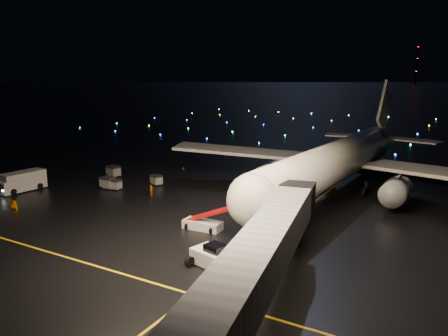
{
  "coord_description": "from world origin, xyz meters",
  "views": [
    {
      "loc": [
        29.65,
        -35.86,
        16.84
      ],
      "look_at": [
        2.13,
        12.0,
        5.0
      ],
      "focal_mm": 35.0,
      "sensor_mm": 36.0,
      "label": 1
    }
  ],
  "objects_px": {
    "crew_a": "(16,207)",
    "crew_b": "(14,207)",
    "baggage_cart_2": "(108,183)",
    "crew_c": "(151,190)",
    "belt_loader": "(203,216)",
    "airliner": "(345,137)",
    "service_truck": "(23,181)",
    "baggage_cart_1": "(156,180)",
    "baggage_cart_3": "(113,171)",
    "baggage_cart_0": "(115,185)",
    "pushback_tug": "(215,256)"
  },
  "relations": [
    {
      "from": "service_truck",
      "to": "baggage_cart_2",
      "type": "height_order",
      "value": "service_truck"
    },
    {
      "from": "airliner",
      "to": "pushback_tug",
      "type": "xyz_separation_m",
      "value": [
        -2.6,
        -32.36,
        -6.88
      ]
    },
    {
      "from": "baggage_cart_3",
      "to": "baggage_cart_0",
      "type": "bearing_deg",
      "value": -33.69
    },
    {
      "from": "service_truck",
      "to": "airliner",
      "type": "bearing_deg",
      "value": 35.5
    },
    {
      "from": "crew_a",
      "to": "baggage_cart_0",
      "type": "relative_size",
      "value": 0.87
    },
    {
      "from": "service_truck",
      "to": "baggage_cart_0",
      "type": "height_order",
      "value": "service_truck"
    },
    {
      "from": "pushback_tug",
      "to": "belt_loader",
      "type": "height_order",
      "value": "belt_loader"
    },
    {
      "from": "baggage_cart_2",
      "to": "crew_c",
      "type": "bearing_deg",
      "value": 1.33
    },
    {
      "from": "airliner",
      "to": "service_truck",
      "type": "relative_size",
      "value": 7.1
    },
    {
      "from": "airliner",
      "to": "baggage_cart_3",
      "type": "xyz_separation_m",
      "value": [
        -35.65,
        -10.71,
        -6.99
      ]
    },
    {
      "from": "airliner",
      "to": "baggage_cart_0",
      "type": "height_order",
      "value": "airliner"
    },
    {
      "from": "crew_b",
      "to": "baggage_cart_3",
      "type": "relative_size",
      "value": 0.77
    },
    {
      "from": "baggage_cart_1",
      "to": "baggage_cart_2",
      "type": "height_order",
      "value": "baggage_cart_2"
    },
    {
      "from": "pushback_tug",
      "to": "crew_b",
      "type": "height_order",
      "value": "pushback_tug"
    },
    {
      "from": "crew_a",
      "to": "baggage_cart_2",
      "type": "height_order",
      "value": "baggage_cart_2"
    },
    {
      "from": "service_truck",
      "to": "baggage_cart_0",
      "type": "xyz_separation_m",
      "value": [
        11.28,
        7.21,
        -0.7
      ]
    },
    {
      "from": "airliner",
      "to": "crew_a",
      "type": "height_order",
      "value": "airliner"
    },
    {
      "from": "crew_b",
      "to": "crew_c",
      "type": "bearing_deg",
      "value": 22.89
    },
    {
      "from": "airliner",
      "to": "crew_a",
      "type": "bearing_deg",
      "value": -132.09
    },
    {
      "from": "crew_a",
      "to": "baggage_cart_1",
      "type": "height_order",
      "value": "crew_a"
    },
    {
      "from": "crew_b",
      "to": "airliner",
      "type": "bearing_deg",
      "value": 10.72
    },
    {
      "from": "baggage_cart_0",
      "to": "crew_b",
      "type": "bearing_deg",
      "value": -105.61
    },
    {
      "from": "crew_b",
      "to": "belt_loader",
      "type": "bearing_deg",
      "value": -17.37
    },
    {
      "from": "crew_b",
      "to": "baggage_cart_1",
      "type": "bearing_deg",
      "value": 38.99
    },
    {
      "from": "belt_loader",
      "to": "crew_a",
      "type": "height_order",
      "value": "belt_loader"
    },
    {
      "from": "service_truck",
      "to": "crew_b",
      "type": "xyz_separation_m",
      "value": [
        8.56,
        -7.53,
        -0.61
      ]
    },
    {
      "from": "baggage_cart_0",
      "to": "pushback_tug",
      "type": "bearing_deg",
      "value": -35.11
    },
    {
      "from": "belt_loader",
      "to": "baggage_cart_0",
      "type": "xyz_separation_m",
      "value": [
        -20.61,
        7.87,
        -0.8
      ]
    },
    {
      "from": "airliner",
      "to": "crew_a",
      "type": "xyz_separation_m",
      "value": [
        -32.09,
        -31.44,
        -7.15
      ]
    },
    {
      "from": "crew_a",
      "to": "crew_b",
      "type": "xyz_separation_m",
      "value": [
        -0.09,
        -0.17,
        0.07
      ]
    },
    {
      "from": "crew_c",
      "to": "baggage_cart_2",
      "type": "bearing_deg",
      "value": -96.06
    },
    {
      "from": "belt_loader",
      "to": "baggage_cart_1",
      "type": "xyz_separation_m",
      "value": [
        -17.08,
        13.26,
        -0.79
      ]
    },
    {
      "from": "crew_a",
      "to": "baggage_cart_1",
      "type": "xyz_separation_m",
      "value": [
        6.16,
        19.96,
        -0.01
      ]
    },
    {
      "from": "airliner",
      "to": "belt_loader",
      "type": "height_order",
      "value": "airliner"
    },
    {
      "from": "crew_b",
      "to": "crew_c",
      "type": "xyz_separation_m",
      "value": [
        9.68,
        14.71,
        -0.05
      ]
    },
    {
      "from": "crew_a",
      "to": "baggage_cart_3",
      "type": "bearing_deg",
      "value": 70.77
    },
    {
      "from": "belt_loader",
      "to": "baggage_cart_1",
      "type": "distance_m",
      "value": 21.64
    },
    {
      "from": "belt_loader",
      "to": "service_truck",
      "type": "distance_m",
      "value": 31.89
    },
    {
      "from": "crew_b",
      "to": "service_truck",
      "type": "bearing_deg",
      "value": 104.89
    },
    {
      "from": "service_truck",
      "to": "baggage_cart_1",
      "type": "distance_m",
      "value": 19.45
    },
    {
      "from": "crew_a",
      "to": "baggage_cart_2",
      "type": "xyz_separation_m",
      "value": [
        1.35,
        14.44,
        0.11
      ]
    },
    {
      "from": "crew_c",
      "to": "baggage_cart_2",
      "type": "relative_size",
      "value": 0.76
    },
    {
      "from": "crew_b",
      "to": "crew_c",
      "type": "relative_size",
      "value": 1.06
    },
    {
      "from": "crew_a",
      "to": "baggage_cart_1",
      "type": "bearing_deg",
      "value": 43.89
    },
    {
      "from": "service_truck",
      "to": "crew_a",
      "type": "bearing_deg",
      "value": -35.47
    },
    {
      "from": "pushback_tug",
      "to": "belt_loader",
      "type": "relative_size",
      "value": 0.69
    },
    {
      "from": "crew_a",
      "to": "baggage_cart_3",
      "type": "distance_m",
      "value": 21.03
    },
    {
      "from": "belt_loader",
      "to": "crew_b",
      "type": "height_order",
      "value": "belt_loader"
    },
    {
      "from": "belt_loader",
      "to": "crew_b",
      "type": "relative_size",
      "value": 3.81
    },
    {
      "from": "crew_c",
      "to": "baggage_cart_0",
      "type": "height_order",
      "value": "crew_c"
    }
  ]
}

